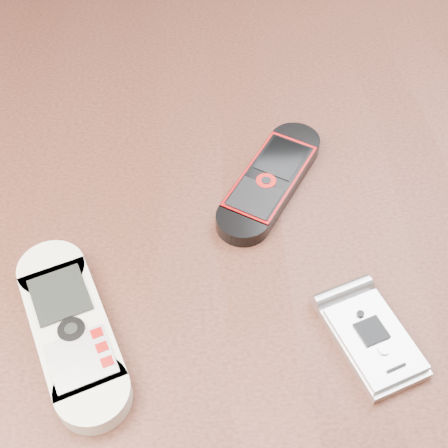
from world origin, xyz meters
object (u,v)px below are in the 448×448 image
nokia_white (71,329)px  motorola_razr (372,338)px  table (219,297)px  nokia_black_red (270,180)px

nokia_white → motorola_razr: 0.23m
table → motorola_razr: bearing=-46.2°
table → motorola_razr: size_ratio=12.46×
nokia_white → motorola_razr: size_ratio=1.73×
nokia_black_red → motorola_razr: bearing=-38.5°
nokia_black_red → table: bearing=-102.8°
nokia_black_red → motorola_razr: same height
table → nokia_black_red: nokia_black_red is taller
table → nokia_black_red: (0.05, 0.05, 0.11)m
nokia_white → table: bearing=18.1°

